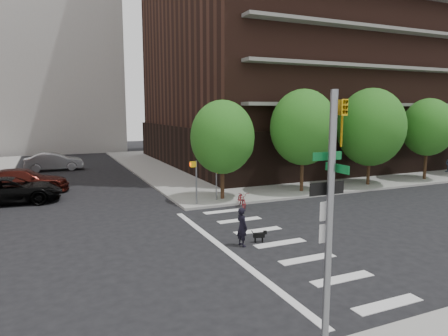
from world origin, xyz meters
TOP-DOWN VIEW (x-y plane):
  - ground at (0.00, 0.00)m, footprint 120.00×120.00m
  - sidewalk_ne at (20.50, 23.50)m, footprint 39.00×33.00m
  - crosswalk at (2.21, -0.00)m, footprint 3.85×13.00m
  - tree_a at (4.00, 8.50)m, footprint 4.00×4.00m
  - tree_b at (10.00, 8.50)m, footprint 4.50×4.50m
  - tree_c at (16.00, 8.50)m, footprint 5.00×5.00m
  - tree_d at (22.00, 8.50)m, footprint 4.00×4.00m
  - traffic_signal at (-0.47, -7.49)m, footprint 0.90×0.75m
  - pedestrian_signal at (2.32, 7.92)m, footprint 2.18×0.67m
  - parked_car_black at (-8.20, 13.13)m, footprint 3.17×6.06m
  - parked_car_maroon at (-7.65, 16.17)m, footprint 2.59×5.99m
  - parked_car_silver at (-5.50, 26.67)m, footprint 1.85×5.23m
  - scooter at (4.39, 6.50)m, footprint 1.05×1.91m
  - dog_walker at (1.35, 0.40)m, footprint 0.66×0.48m
  - dog at (2.27, 0.51)m, footprint 0.60×0.30m

SIDE VIEW (x-z plane):
  - ground at x=0.00m, z-range 0.00..0.00m
  - crosswalk at x=2.21m, z-range 0.00..0.01m
  - sidewalk_ne at x=20.50m, z-range 0.00..0.15m
  - dog at x=2.27m, z-range 0.06..0.57m
  - scooter at x=4.39m, z-range 0.00..0.95m
  - parked_car_black at x=-8.20m, z-range 0.00..1.63m
  - dog_walker at x=1.35m, z-range 0.00..1.67m
  - parked_car_maroon at x=-7.65m, z-range 0.00..1.72m
  - parked_car_silver at x=-5.50m, z-range 0.00..1.72m
  - pedestrian_signal at x=2.32m, z-range 0.55..3.15m
  - traffic_signal at x=-0.47m, z-range -0.30..5.70m
  - tree_a at x=4.00m, z-range 1.09..6.99m
  - tree_d at x=22.00m, z-range 1.24..7.44m
  - tree_c at x=16.00m, z-range 1.05..7.85m
  - tree_b at x=10.00m, z-range 1.22..7.87m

